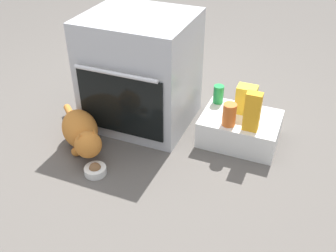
{
  "coord_description": "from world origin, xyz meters",
  "views": [
    {
      "loc": [
        0.94,
        -1.65,
        1.47
      ],
      "look_at": [
        0.26,
        -0.0,
        0.25
      ],
      "focal_mm": 41.31,
      "sensor_mm": 36.0,
      "label": 1
    }
  ],
  "objects": [
    {
      "name": "ground",
      "position": [
        0.0,
        0.0,
        0.0
      ],
      "size": [
        8.0,
        8.0,
        0.0
      ],
      "primitive_type": "plane",
      "color": "#56514C"
    },
    {
      "name": "oven",
      "position": [
        -0.08,
        0.36,
        0.36
      ],
      "size": [
        0.65,
        0.62,
        0.73
      ],
      "color": "#B7BABF",
      "rests_on": "ground"
    },
    {
      "name": "pantry_cabinet",
      "position": [
        0.6,
        0.36,
        0.09
      ],
      "size": [
        0.47,
        0.36,
        0.18
      ],
      "primitive_type": "cube",
      "color": "white",
      "rests_on": "ground"
    },
    {
      "name": "food_bowl",
      "position": [
        -0.08,
        -0.26,
        0.03
      ],
      "size": [
        0.13,
        0.13,
        0.07
      ],
      "color": "white",
      "rests_on": "ground"
    },
    {
      "name": "cat",
      "position": [
        -0.27,
        -0.08,
        0.12
      ],
      "size": [
        0.53,
        0.5,
        0.23
      ],
      "rotation": [
        0.0,
        0.0,
        -0.75
      ],
      "color": "#C6752D",
      "rests_on": "ground"
    },
    {
      "name": "snack_bag",
      "position": [
        0.61,
        0.43,
        0.27
      ],
      "size": [
        0.12,
        0.09,
        0.18
      ],
      "primitive_type": "cube",
      "color": "yellow",
      "rests_on": "pantry_cabinet"
    },
    {
      "name": "soda_can",
      "position": [
        0.42,
        0.48,
        0.24
      ],
      "size": [
        0.07,
        0.07,
        0.12
      ],
      "primitive_type": "cylinder",
      "color": "green",
      "rests_on": "pantry_cabinet"
    },
    {
      "name": "juice_carton",
      "position": [
        0.68,
        0.25,
        0.3
      ],
      "size": [
        0.09,
        0.06,
        0.24
      ],
      "primitive_type": "cube",
      "color": "orange",
      "rests_on": "pantry_cabinet"
    },
    {
      "name": "sauce_jar",
      "position": [
        0.55,
        0.25,
        0.25
      ],
      "size": [
        0.08,
        0.08,
        0.14
      ],
      "primitive_type": "cylinder",
      "color": "#D16023",
      "rests_on": "pantry_cabinet"
    }
  ]
}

